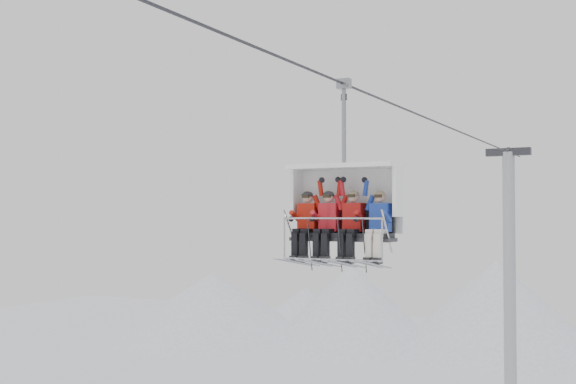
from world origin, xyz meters
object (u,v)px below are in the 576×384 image
at_px(skier_far_left, 306,223).
at_px(skier_center_left, 327,223).
at_px(skier_center_right, 352,223).
at_px(lift_tower_right, 510,316).
at_px(chairlift_carrier, 346,201).
at_px(skier_far_right, 379,223).

height_order(skier_far_left, skier_center_left, same).
distance_m(skier_far_left, skier_center_right, 1.10).
relative_size(lift_tower_right, skier_center_right, 7.99).
distance_m(chairlift_carrier, skier_far_left, 1.02).
bearing_deg(skier_far_left, skier_center_right, 0.00).
xyz_separation_m(chairlift_carrier, skier_far_left, (-0.85, -0.30, -0.47)).
relative_size(chairlift_carrier, skier_far_right, 2.36).
distance_m(lift_tower_right, chairlift_carrier, 19.80).
height_order(skier_far_left, skier_far_right, skier_far_left).
bearing_deg(chairlift_carrier, skier_far_left, -160.30).
relative_size(skier_center_left, skier_far_right, 1.00).
bearing_deg(skier_far_left, lift_tower_right, 87.51).
relative_size(skier_center_right, skier_far_right, 1.00).
height_order(chairlift_carrier, skier_far_left, chairlift_carrier).
xyz_separation_m(skier_center_right, skier_far_right, (0.62, -0.00, -0.01)).
bearing_deg(skier_far_left, chairlift_carrier, 19.70).
height_order(chairlift_carrier, skier_center_left, chairlift_carrier).
height_order(skier_center_left, skier_far_right, skier_center_left).
xyz_separation_m(skier_center_left, skier_far_right, (1.20, -0.00, -0.01)).
relative_size(skier_far_left, skier_center_right, 1.00).
bearing_deg(skier_far_right, skier_center_left, 179.92).
distance_m(skier_far_left, skier_center_left, 0.52).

